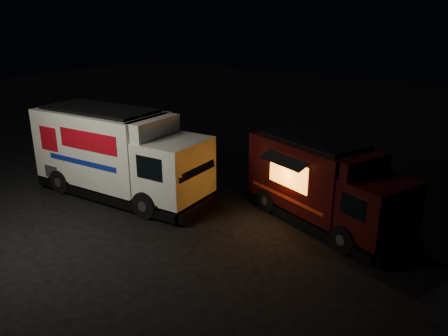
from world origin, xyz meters
TOP-DOWN VIEW (x-y plane):
  - ground at (0.00, 0.00)m, footprint 80.00×80.00m
  - white_truck at (-2.29, 0.93)m, footprint 7.39×3.06m
  - red_truck at (4.81, 3.25)m, footprint 6.21×3.97m

SIDE VIEW (x-z plane):
  - ground at x=0.00m, z-range 0.00..0.00m
  - red_truck at x=4.81m, z-range 0.00..2.71m
  - white_truck at x=-2.29m, z-range 0.00..3.27m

